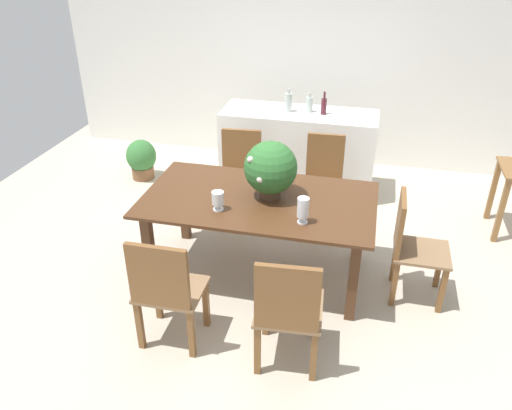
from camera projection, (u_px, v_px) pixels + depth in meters
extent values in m
plane|color=#BCB29E|center=(262.00, 264.00, 4.74)|extent=(7.04, 7.04, 0.00)
cube|color=white|center=(309.00, 60.00, 6.32)|extent=(6.40, 0.10, 2.60)
cube|color=#4C2D19|center=(259.00, 200.00, 4.27)|extent=(1.95, 1.08, 0.03)
cube|color=#4C2D19|center=(149.00, 252.00, 4.27)|extent=(0.08, 0.08, 0.74)
cube|color=#4C2D19|center=(353.00, 280.00, 3.92)|extent=(0.08, 0.08, 0.74)
cube|color=#4C2D19|center=(184.00, 205.00, 4.98)|extent=(0.08, 0.08, 0.74)
cube|color=#4C2D19|center=(360.00, 226.00, 4.63)|extent=(0.08, 0.08, 0.74)
cube|color=brown|center=(302.00, 217.00, 5.09)|extent=(0.05, 0.05, 0.43)
cube|color=brown|center=(336.00, 220.00, 5.03)|extent=(0.05, 0.05, 0.43)
cube|color=brown|center=(306.00, 198.00, 5.43)|extent=(0.05, 0.05, 0.43)
cube|color=brown|center=(338.00, 201.00, 5.38)|extent=(0.05, 0.05, 0.43)
cube|color=olive|center=(322.00, 189.00, 5.12)|extent=(0.43, 0.49, 0.03)
cube|color=brown|center=(325.00, 157.00, 5.18)|extent=(0.38, 0.06, 0.49)
cube|color=brown|center=(442.00, 290.00, 4.06)|extent=(0.04, 0.04, 0.43)
cube|color=brown|center=(439.00, 266.00, 4.36)|extent=(0.04, 0.04, 0.43)
cube|color=brown|center=(394.00, 284.00, 4.14)|extent=(0.04, 0.04, 0.43)
cube|color=brown|center=(395.00, 260.00, 4.43)|extent=(0.04, 0.04, 0.43)
cube|color=olive|center=(422.00, 252.00, 4.14)|extent=(0.45, 0.42, 0.03)
cube|color=brown|center=(400.00, 223.00, 4.06)|extent=(0.04, 0.39, 0.47)
cube|color=brown|center=(206.00, 303.00, 3.93)|extent=(0.04, 0.04, 0.43)
cube|color=brown|center=(158.00, 296.00, 4.01)|extent=(0.04, 0.04, 0.43)
cube|color=brown|center=(191.00, 333.00, 3.64)|extent=(0.04, 0.04, 0.43)
cube|color=brown|center=(140.00, 325.00, 3.72)|extent=(0.04, 0.04, 0.43)
cube|color=olive|center=(171.00, 290.00, 3.71)|extent=(0.48, 0.42, 0.03)
cube|color=brown|center=(158.00, 277.00, 3.43)|extent=(0.44, 0.04, 0.49)
cube|color=brown|center=(217.00, 207.00, 5.26)|extent=(0.05, 0.05, 0.43)
cube|color=brown|center=(253.00, 210.00, 5.21)|extent=(0.05, 0.05, 0.43)
cube|color=brown|center=(225.00, 189.00, 5.61)|extent=(0.05, 0.05, 0.43)
cube|color=brown|center=(259.00, 192.00, 5.56)|extent=(0.05, 0.05, 0.43)
cube|color=olive|center=(238.00, 180.00, 5.30)|extent=(0.49, 0.52, 0.03)
cube|color=brown|center=(242.00, 150.00, 5.37)|extent=(0.42, 0.08, 0.46)
cube|color=brown|center=(317.00, 317.00, 3.79)|extent=(0.05, 0.05, 0.43)
cube|color=brown|center=(265.00, 312.00, 3.84)|extent=(0.05, 0.05, 0.43)
cube|color=brown|center=(314.00, 356.00, 3.45)|extent=(0.05, 0.05, 0.43)
cube|color=brown|center=(257.00, 350.00, 3.50)|extent=(0.05, 0.05, 0.43)
cube|color=olive|center=(289.00, 308.00, 3.53)|extent=(0.50, 0.50, 0.03)
cube|color=brown|center=(287.00, 299.00, 3.22)|extent=(0.43, 0.07, 0.50)
cylinder|color=#4C3828|center=(270.00, 191.00, 4.26)|extent=(0.18, 0.18, 0.10)
sphere|color=#2D662D|center=(271.00, 168.00, 4.16)|extent=(0.44, 0.44, 0.44)
sphere|color=silver|center=(260.00, 179.00, 4.00)|extent=(0.06, 0.06, 0.06)
sphere|color=silver|center=(276.00, 167.00, 4.28)|extent=(0.06, 0.06, 0.06)
sphere|color=silver|center=(294.00, 167.00, 4.15)|extent=(0.05, 0.05, 0.05)
sphere|color=silver|center=(295.00, 173.00, 4.16)|extent=(0.04, 0.04, 0.04)
sphere|color=silver|center=(250.00, 159.00, 4.02)|extent=(0.05, 0.05, 0.05)
cylinder|color=silver|center=(302.00, 222.00, 3.91)|extent=(0.08, 0.08, 0.01)
cylinder|color=silver|center=(302.00, 219.00, 3.89)|extent=(0.02, 0.02, 0.05)
cylinder|color=silver|center=(303.00, 207.00, 3.84)|extent=(0.09, 0.09, 0.16)
cylinder|color=silver|center=(218.00, 209.00, 4.08)|extent=(0.09, 0.09, 0.01)
cylinder|color=silver|center=(218.00, 206.00, 4.07)|extent=(0.03, 0.03, 0.05)
cylinder|color=silver|center=(218.00, 198.00, 4.03)|extent=(0.10, 0.10, 0.10)
cylinder|color=silver|center=(287.00, 181.00, 4.53)|extent=(0.06, 0.06, 0.00)
cylinder|color=silver|center=(287.00, 177.00, 4.51)|extent=(0.01, 0.01, 0.08)
cone|color=silver|center=(287.00, 169.00, 4.47)|extent=(0.07, 0.07, 0.08)
cube|color=white|center=(298.00, 151.00, 5.91)|extent=(1.75, 0.62, 0.94)
cylinder|color=#511E28|center=(324.00, 107.00, 5.58)|extent=(0.06, 0.06, 0.17)
cylinder|color=#511E28|center=(325.00, 95.00, 5.52)|extent=(0.02, 0.02, 0.08)
cylinder|color=#B2BFB7|center=(288.00, 103.00, 5.65)|extent=(0.08, 0.08, 0.21)
cylinder|color=#B2BFB7|center=(289.00, 91.00, 5.59)|extent=(0.03, 0.03, 0.05)
cylinder|color=#B2BFB7|center=(309.00, 105.00, 5.65)|extent=(0.08, 0.08, 0.17)
cylinder|color=#B2BFB7|center=(310.00, 95.00, 5.60)|extent=(0.03, 0.03, 0.05)
cube|color=brown|center=(501.00, 211.00, 4.93)|extent=(0.05, 0.05, 0.69)
cube|color=brown|center=(493.00, 190.00, 5.32)|extent=(0.05, 0.05, 0.69)
cylinder|color=brown|center=(143.00, 172.00, 6.33)|extent=(0.27, 0.27, 0.15)
ellipsoid|color=#387538|center=(141.00, 156.00, 6.22)|extent=(0.36, 0.36, 0.40)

